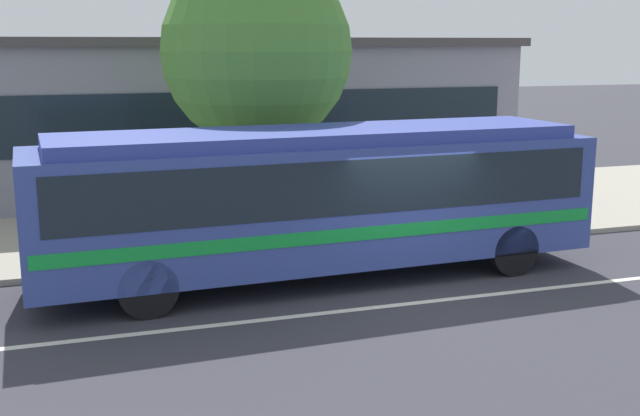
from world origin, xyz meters
TOP-DOWN VIEW (x-y plane):
  - ground_plane at (0.00, 0.00)m, footprint 120.00×120.00m
  - sidewalk_slab at (0.00, 6.52)m, footprint 60.00×8.00m
  - lane_stripe_center at (0.00, -0.80)m, footprint 56.00×0.16m
  - transit_bus at (-1.37, 1.17)m, footprint 10.76×2.92m
  - pedestrian_waiting_near_sign at (4.34, 4.70)m, footprint 0.48×0.48m
  - bus_stop_sign at (3.13, 3.10)m, footprint 0.08×0.44m
  - street_tree_near_stop at (-1.67, 4.69)m, footprint 4.28×4.28m
  - station_building at (-2.02, 12.54)m, footprint 19.05×9.13m

SIDE VIEW (x-z plane):
  - ground_plane at x=0.00m, z-range 0.00..0.00m
  - lane_stripe_center at x=0.00m, z-range 0.00..0.01m
  - sidewalk_slab at x=0.00m, z-range 0.00..0.12m
  - pedestrian_waiting_near_sign at x=4.34m, z-range 0.27..1.96m
  - transit_bus at x=-1.37m, z-range 0.23..3.12m
  - bus_stop_sign at x=3.13m, z-range 0.48..3.05m
  - station_building at x=-2.02m, z-range 0.01..4.61m
  - street_tree_near_stop at x=-1.67m, z-range 1.12..7.41m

